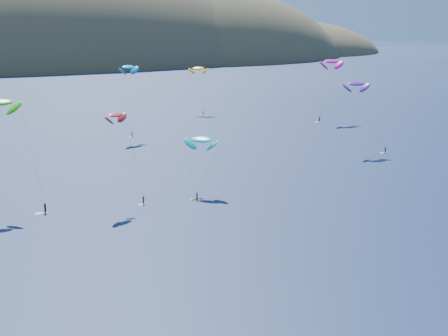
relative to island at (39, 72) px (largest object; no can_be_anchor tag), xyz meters
name	(u,v)px	position (x,y,z in m)	size (l,w,h in m)	color
island	(39,72)	(0.00, 0.00, 0.00)	(730.00, 300.00, 210.00)	#3D3526
kitesurfer_4	(129,67)	(-21.53, -393.00, 34.16)	(9.19, 7.68, 25.82)	#B5C315
kitesurfer_5	(201,140)	(-24.85, -466.66, 22.93)	(8.83, 12.07, 14.48)	#B5C315
kitesurfer_6	(356,84)	(35.30, -442.59, 30.98)	(11.00, 11.33, 22.65)	#B5C315
kitesurfer_8	(332,61)	(60.18, -391.26, 33.64)	(12.94, 6.51, 25.84)	#B5C315
kitesurfer_9	(115,115)	(-45.03, -467.32, 30.06)	(8.37, 8.02, 21.15)	#B5C315
kitesurfer_11	(198,68)	(20.07, -351.39, 29.30)	(8.79, 12.93, 20.84)	#B5C315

